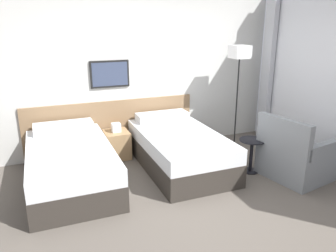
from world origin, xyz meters
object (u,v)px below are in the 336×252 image
floor_lamp (239,59)px  armchair (295,158)px  side_table (252,150)px  bed_near_window (179,149)px  nightstand (117,144)px  bed_near_door (71,165)px

floor_lamp → armchair: bearing=-85.4°
side_table → bed_near_window: bearing=147.9°
nightstand → bed_near_window: bearing=-41.3°
nightstand → armchair: 2.77m
side_table → armchair: bearing=-38.4°
nightstand → side_table: (1.74, -1.29, 0.12)m
bed_near_door → armchair: (3.03, -0.96, 0.01)m
bed_near_door → bed_near_window: 1.63m
nightstand → floor_lamp: size_ratio=0.33×
side_table → bed_near_door: bearing=167.2°
nightstand → armchair: armchair is taller
floor_lamp → armchair: 1.89m
bed_near_door → nightstand: (0.81, 0.71, -0.05)m
side_table → armchair: 0.61m
floor_lamp → armchair: (0.11, -1.39, -1.27)m
armchair → bed_near_window: bearing=45.0°
floor_lamp → nightstand: bearing=172.4°
floor_lamp → bed_near_window: bearing=-161.4°
floor_lamp → bed_near_door: bearing=-171.5°
armchair → nightstand: bearing=42.2°
floor_lamp → side_table: 1.62m
bed_near_window → armchair: size_ratio=2.01×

